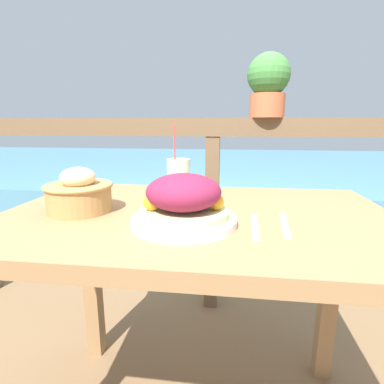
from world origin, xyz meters
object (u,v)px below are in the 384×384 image
(salad_plate, at_px, (184,203))
(bread_basket, at_px, (79,193))
(potted_plant, at_px, (268,83))
(drink_glass, at_px, (179,179))

(salad_plate, bearing_deg, bread_basket, 165.85)
(bread_basket, height_order, potted_plant, potted_plant)
(drink_glass, xyz_separation_m, potted_plant, (0.33, 0.58, 0.36))
(bread_basket, relative_size, potted_plant, 0.63)
(drink_glass, height_order, potted_plant, potted_plant)
(drink_glass, distance_m, potted_plant, 0.76)
(drink_glass, bearing_deg, bread_basket, -144.13)
(salad_plate, relative_size, bread_basket, 1.39)
(salad_plate, height_order, potted_plant, potted_plant)
(drink_glass, relative_size, bread_basket, 1.30)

